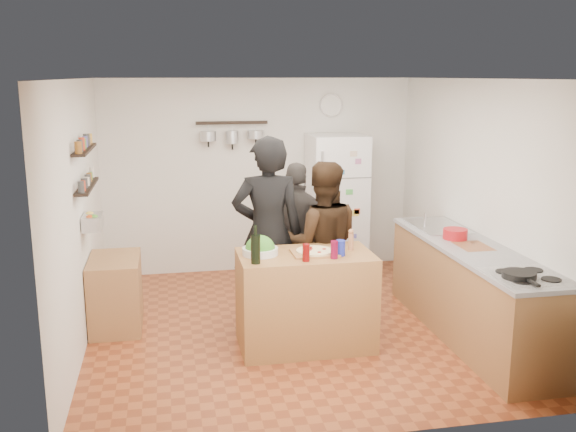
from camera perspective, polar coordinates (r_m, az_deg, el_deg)
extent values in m
plane|color=brown|center=(6.69, 0.16, -9.85)|extent=(4.20, 4.20, 0.00)
plane|color=white|center=(6.19, 0.18, 12.10)|extent=(4.20, 4.20, 0.00)
plane|color=silver|center=(8.36, -2.60, 3.57)|extent=(4.00, 0.00, 4.00)
plane|color=silver|center=(6.26, -18.11, -0.05)|extent=(0.00, 4.20, 4.20)
plane|color=silver|center=(6.98, 16.51, 1.30)|extent=(0.00, 4.20, 4.20)
cube|color=#A2673B|center=(6.11, 1.55, -7.48)|extent=(1.25, 0.72, 0.91)
cube|color=#946336|center=(5.97, 2.37, -3.29)|extent=(0.42, 0.34, 0.02)
cylinder|color=beige|center=(5.96, 2.38, -3.12)|extent=(0.34, 0.34, 0.02)
cylinder|color=silver|center=(5.94, -2.49, -3.14)|extent=(0.33, 0.33, 0.07)
cylinder|color=black|center=(5.64, -2.90, -2.98)|extent=(0.08, 0.08, 0.26)
cylinder|color=#5E0808|center=(5.71, 1.61, -3.28)|extent=(0.07, 0.07, 0.16)
cylinder|color=#5E0824|center=(5.81, 4.13, -3.01)|extent=(0.07, 0.07, 0.16)
cylinder|color=#A66B45|center=(6.11, 5.61, -2.29)|extent=(0.05, 0.05, 0.16)
cylinder|color=navy|center=(5.91, 4.68, -2.85)|extent=(0.09, 0.09, 0.14)
imported|color=black|center=(6.42, -1.81, -1.57)|extent=(0.75, 0.52, 1.96)
imported|color=black|center=(6.57, 3.05, -2.46)|extent=(0.92, 0.77, 1.70)
imported|color=#312E2C|center=(7.01, 0.84, -1.82)|extent=(1.03, 0.74, 1.62)
cube|color=#9E7042|center=(6.57, 15.93, -6.57)|extent=(0.63, 2.63, 0.90)
cube|color=white|center=(5.65, 20.53, -5.12)|extent=(0.60, 0.62, 0.02)
cylinder|color=black|center=(5.56, 19.85, -4.95)|extent=(0.27, 0.27, 0.05)
cube|color=silver|center=(7.18, 13.13, -0.94)|extent=(0.50, 0.80, 0.03)
cube|color=brown|center=(6.45, 16.12, -2.66)|extent=(0.30, 0.40, 0.02)
cylinder|color=#B1141A|center=(6.67, 14.64, -1.55)|extent=(0.24, 0.24, 0.10)
cube|color=white|center=(8.27, 4.30, 0.99)|extent=(0.70, 0.68, 1.80)
cylinder|color=silver|center=(8.44, 3.85, 9.79)|extent=(0.30, 0.03, 0.30)
cube|color=black|center=(6.40, -17.42, 2.55)|extent=(0.12, 1.00, 0.02)
cube|color=black|center=(6.35, -17.63, 5.66)|extent=(0.12, 1.00, 0.02)
cube|color=silver|center=(6.46, -16.96, -0.50)|extent=(0.18, 0.35, 0.14)
cube|color=#A97647|center=(6.81, -15.06, -6.61)|extent=(0.50, 0.80, 0.73)
cube|color=black|center=(8.14, -5.01, 8.26)|extent=(0.90, 0.04, 0.04)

